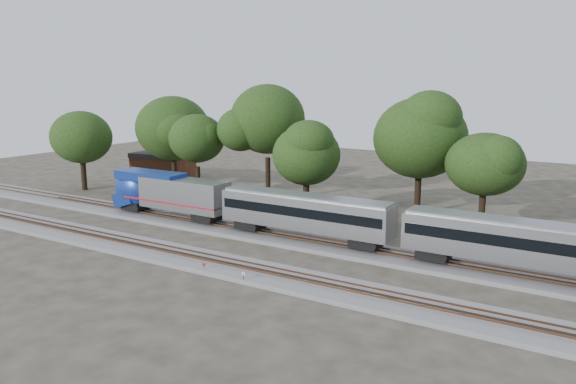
% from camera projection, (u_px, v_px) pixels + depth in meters
% --- Properties ---
extents(ground, '(160.00, 160.00, 0.00)m').
position_uv_depth(ground, '(228.00, 251.00, 53.80)').
color(ground, '#383328').
rests_on(ground, ground).
extents(track_far, '(160.00, 5.00, 0.73)m').
position_uv_depth(track_far, '(263.00, 235.00, 58.78)').
color(track_far, slate).
rests_on(track_far, ground).
extents(track_near, '(160.00, 5.00, 0.73)m').
position_uv_depth(track_near, '(201.00, 260.00, 50.42)').
color(track_near, slate).
rests_on(track_near, ground).
extents(train, '(94.77, 3.27, 4.82)m').
position_uv_depth(train, '(517.00, 241.00, 45.45)').
color(train, '#ACAFB3').
rests_on(train, ground).
extents(switch_stand_red, '(0.27, 0.09, 0.87)m').
position_uv_depth(switch_stand_red, '(204.00, 267.00, 47.67)').
color(switch_stand_red, '#512D19').
rests_on(switch_stand_red, ground).
extents(switch_stand_white, '(0.33, 0.06, 1.04)m').
position_uv_depth(switch_stand_white, '(243.00, 276.00, 45.07)').
color(switch_stand_white, '#512D19').
rests_on(switch_stand_white, ground).
extents(switch_lever, '(0.52, 0.33, 0.30)m').
position_uv_depth(switch_lever, '(260.00, 280.00, 45.71)').
color(switch_lever, '#512D19').
rests_on(switch_lever, ground).
extents(brick_building, '(10.00, 7.76, 4.37)m').
position_uv_depth(brick_building, '(163.00, 165.00, 92.89)').
color(brick_building, brown).
rests_on(brick_building, ground).
extents(tree_0, '(7.99, 7.99, 11.26)m').
position_uv_depth(tree_0, '(81.00, 137.00, 82.20)').
color(tree_0, black).
rests_on(tree_0, ground).
extents(tree_1, '(9.31, 9.31, 13.12)m').
position_uv_depth(tree_1, '(173.00, 128.00, 82.17)').
color(tree_1, black).
rests_on(tree_1, ground).
extents(tree_2, '(8.49, 8.49, 11.97)m').
position_uv_depth(tree_2, '(197.00, 139.00, 75.63)').
color(tree_2, black).
rests_on(tree_2, ground).
extents(tree_3, '(11.23, 11.23, 15.83)m').
position_uv_depth(tree_3, '(268.00, 119.00, 73.65)').
color(tree_3, black).
rests_on(tree_3, ground).
extents(tree_4, '(7.69, 7.69, 10.84)m').
position_uv_depth(tree_4, '(306.00, 155.00, 65.03)').
color(tree_4, black).
rests_on(tree_4, ground).
extents(tree_5, '(9.52, 9.52, 13.42)m').
position_uv_depth(tree_5, '(420.00, 138.00, 66.60)').
color(tree_5, black).
rests_on(tree_5, ground).
extents(tree_6, '(7.44, 7.44, 10.48)m').
position_uv_depth(tree_6, '(485.00, 164.00, 59.69)').
color(tree_6, black).
rests_on(tree_6, ground).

